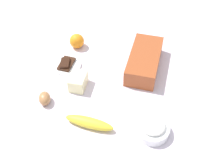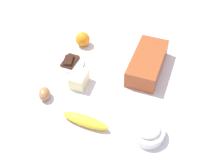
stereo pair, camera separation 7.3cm
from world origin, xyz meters
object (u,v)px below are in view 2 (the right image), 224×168
(egg_near_butter, at_px, (44,94))
(loaf_pan, at_px, (147,62))
(flour_bowl, at_px, (148,131))
(banana, at_px, (85,121))
(orange_fruit, at_px, (83,39))
(butter_block, at_px, (79,79))
(chocolate_plate, at_px, (70,62))

(egg_near_butter, bearing_deg, loaf_pan, 123.40)
(flour_bowl, bearing_deg, banana, -90.28)
(loaf_pan, bearing_deg, orange_fruit, -100.68)
(loaf_pan, height_order, flour_bowl, loaf_pan)
(orange_fruit, relative_size, butter_block, 0.78)
(flour_bowl, xyz_separation_m, chocolate_plate, (-0.31, -0.40, -0.02))
(orange_fruit, bearing_deg, egg_near_butter, -8.93)
(flour_bowl, distance_m, orange_fruit, 0.60)
(loaf_pan, xyz_separation_m, flour_bowl, (0.35, 0.05, -0.01))
(banana, relative_size, orange_fruit, 2.70)
(orange_fruit, xyz_separation_m, chocolate_plate, (0.15, -0.02, -0.02))
(banana, xyz_separation_m, orange_fruit, (-0.46, -0.14, 0.02))
(loaf_pan, height_order, butter_block, loaf_pan)
(loaf_pan, height_order, chocolate_plate, loaf_pan)
(banana, relative_size, chocolate_plate, 1.46)
(orange_fruit, height_order, butter_block, orange_fruit)
(loaf_pan, relative_size, orange_fruit, 4.19)
(flour_bowl, relative_size, chocolate_plate, 0.97)
(flour_bowl, distance_m, banana, 0.24)
(butter_block, relative_size, egg_near_butter, 1.38)
(orange_fruit, xyz_separation_m, butter_block, (0.26, 0.06, -0.01))
(flour_bowl, relative_size, egg_near_butter, 1.93)
(banana, bearing_deg, loaf_pan, 151.54)
(loaf_pan, relative_size, flour_bowl, 2.34)
(butter_block, xyz_separation_m, chocolate_plate, (-0.11, -0.08, -0.02))
(flour_bowl, xyz_separation_m, orange_fruit, (-0.46, -0.38, 0.01))
(orange_fruit, bearing_deg, flour_bowl, 39.40)
(flour_bowl, height_order, chocolate_plate, flour_bowl)
(egg_near_butter, bearing_deg, chocolate_plate, 170.31)
(orange_fruit, relative_size, egg_near_butter, 1.08)
(loaf_pan, height_order, orange_fruit, loaf_pan)
(loaf_pan, distance_m, egg_near_butter, 0.47)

